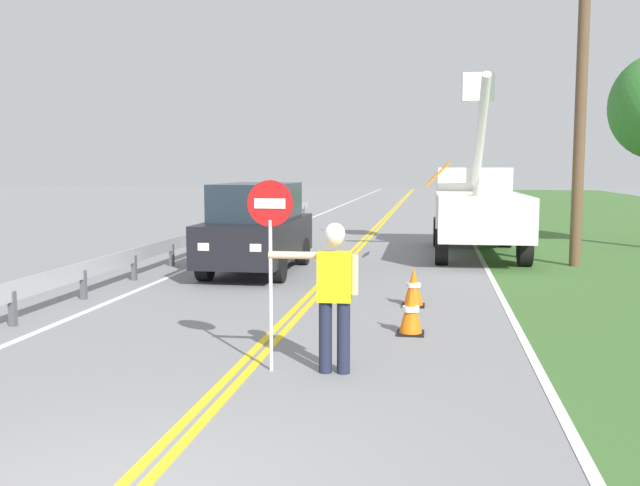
# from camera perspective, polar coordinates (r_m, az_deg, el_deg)

# --- Properties ---
(centerline_yellow_left) EXTENTS (0.11, 110.00, 0.01)m
(centerline_yellow_left) POSITION_cam_1_polar(r_m,az_deg,el_deg) (24.75, 3.57, 0.38)
(centerline_yellow_left) COLOR yellow
(centerline_yellow_left) RESTS_ON ground
(centerline_yellow_right) EXTENTS (0.11, 110.00, 0.01)m
(centerline_yellow_right) POSITION_cam_1_polar(r_m,az_deg,el_deg) (24.74, 3.98, 0.37)
(centerline_yellow_right) COLOR yellow
(centerline_yellow_right) RESTS_ON ground
(edge_line_right) EXTENTS (0.12, 110.00, 0.01)m
(edge_line_right) POSITION_cam_1_polar(r_m,az_deg,el_deg) (24.67, 12.13, 0.23)
(edge_line_right) COLOR silver
(edge_line_right) RESTS_ON ground
(edge_line_left) EXTENTS (0.12, 110.00, 0.01)m
(edge_line_left) POSITION_cam_1_polar(r_m,az_deg,el_deg) (25.33, -4.36, 0.50)
(edge_line_left) COLOR silver
(edge_line_left) RESTS_ON ground
(flagger_worker) EXTENTS (1.09, 0.25, 1.83)m
(flagger_worker) POSITION_cam_1_polar(r_m,az_deg,el_deg) (8.50, 1.11, -3.61)
(flagger_worker) COLOR #1E2338
(flagger_worker) RESTS_ON ground
(stop_sign_paddle) EXTENTS (0.56, 0.04, 2.33)m
(stop_sign_paddle) POSITION_cam_1_polar(r_m,az_deg,el_deg) (8.54, -4.02, 0.90)
(stop_sign_paddle) COLOR silver
(stop_sign_paddle) RESTS_ON ground
(utility_bucket_truck) EXTENTS (2.67, 6.84, 5.17)m
(utility_bucket_truck) POSITION_cam_1_polar(r_m,az_deg,el_deg) (20.83, 12.48, 3.02)
(utility_bucket_truck) COLOR white
(utility_bucket_truck) RESTS_ON ground
(oncoming_suv_nearest) EXTENTS (1.93, 4.61, 2.10)m
(oncoming_suv_nearest) POSITION_cam_1_polar(r_m,az_deg,el_deg) (16.78, -5.08, 1.24)
(oncoming_suv_nearest) COLOR black
(oncoming_suv_nearest) RESTS_ON ground
(utility_pole_near) EXTENTS (1.80, 0.28, 8.88)m
(utility_pole_near) POSITION_cam_1_polar(r_m,az_deg,el_deg) (18.94, 20.30, 12.25)
(utility_pole_near) COLOR brown
(utility_pole_near) RESTS_ON ground
(traffic_cone_lead) EXTENTS (0.40, 0.40, 0.70)m
(traffic_cone_lead) POSITION_cam_1_polar(r_m,az_deg,el_deg) (10.68, 7.32, -5.52)
(traffic_cone_lead) COLOR orange
(traffic_cone_lead) RESTS_ON ground
(traffic_cone_mid) EXTENTS (0.40, 0.40, 0.70)m
(traffic_cone_mid) POSITION_cam_1_polar(r_m,az_deg,el_deg) (12.81, 7.54, -3.58)
(traffic_cone_mid) COLOR orange
(traffic_cone_mid) RESTS_ON ground
(guardrail_left_shoulder) EXTENTS (0.10, 32.00, 0.71)m
(guardrail_left_shoulder) POSITION_cam_1_polar(r_m,az_deg,el_deg) (21.40, -8.57, 0.80)
(guardrail_left_shoulder) COLOR #9EA0A3
(guardrail_left_shoulder) RESTS_ON ground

